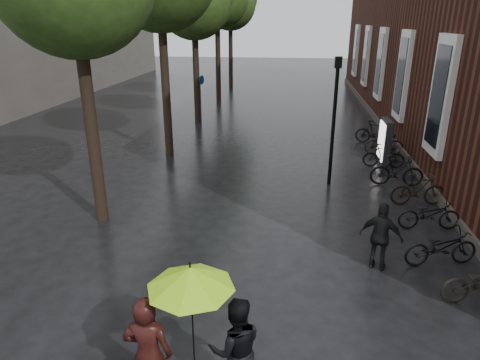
% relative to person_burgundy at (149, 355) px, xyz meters
% --- Properties ---
extents(person_burgundy, '(0.70, 0.48, 1.85)m').
position_rel_person_burgundy_xyz_m(person_burgundy, '(0.00, 0.00, 0.00)').
color(person_burgundy, black).
rests_on(person_burgundy, ground).
extents(person_black, '(0.93, 0.80, 1.63)m').
position_rel_person_burgundy_xyz_m(person_black, '(1.15, 0.38, -0.11)').
color(person_black, black).
rests_on(person_black, ground).
extents(lime_umbrella, '(1.18, 1.18, 1.73)m').
position_rel_person_burgundy_xyz_m(lime_umbrella, '(0.59, 0.18, 1.16)').
color(lime_umbrella, black).
rests_on(lime_umbrella, ground).
extents(pedestrian_walking, '(0.99, 0.69, 1.56)m').
position_rel_person_burgundy_xyz_m(pedestrian_walking, '(3.82, 4.15, -0.14)').
color(pedestrian_walking, black).
rests_on(pedestrian_walking, ground).
extents(parked_bicycles, '(2.11, 12.22, 1.03)m').
position_rel_person_burgundy_xyz_m(parked_bicycles, '(5.41, 8.57, -0.46)').
color(parked_bicycles, black).
rests_on(parked_bicycles, ground).
extents(ad_lightbox, '(0.27, 1.14, 1.72)m').
position_rel_person_burgundy_xyz_m(ad_lightbox, '(5.26, 11.63, -0.06)').
color(ad_lightbox, black).
rests_on(ad_lightbox, ground).
extents(lamp_post, '(0.21, 0.21, 4.13)m').
position_rel_person_burgundy_xyz_m(lamp_post, '(3.11, 9.26, 1.59)').
color(lamp_post, black).
rests_on(lamp_post, ground).
extents(cycle_sign, '(0.13, 0.45, 2.50)m').
position_rel_person_burgundy_xyz_m(cycle_sign, '(-2.94, 17.37, 0.73)').
color(cycle_sign, '#262628').
rests_on(cycle_sign, ground).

